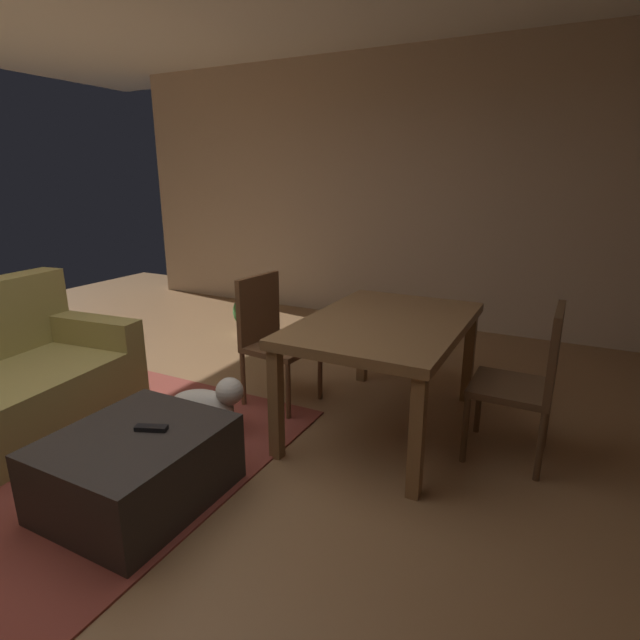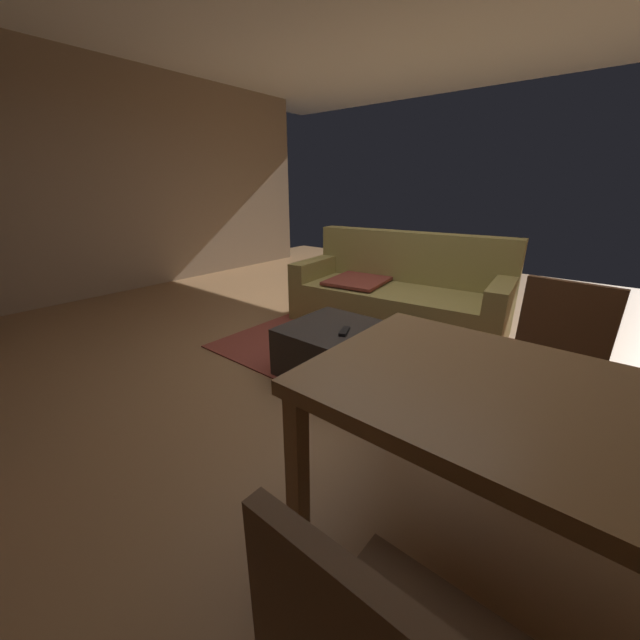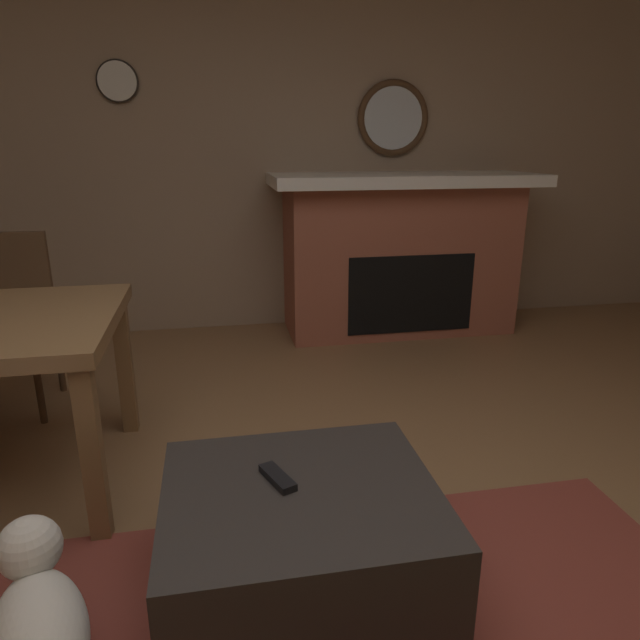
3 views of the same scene
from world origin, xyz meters
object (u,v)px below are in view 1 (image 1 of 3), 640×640
at_px(dining_chair_north, 271,332).
at_px(dining_chair_south, 530,376).
at_px(tv_remote, 151,428).
at_px(small_dog, 207,404).
at_px(potted_plant, 248,314).
at_px(dining_table, 385,332).
at_px(ottoman_coffee_table, 138,468).

relative_size(dining_chair_north, dining_chair_south, 1.00).
relative_size(tv_remote, dining_chair_north, 0.17).
bearing_deg(small_dog, dining_chair_north, -10.35).
bearing_deg(tv_remote, potted_plant, 2.92).
height_order(tv_remote, potted_plant, potted_plant).
bearing_deg(dining_table, ottoman_coffee_table, 148.36).
relative_size(dining_chair_south, potted_plant, 2.15).
bearing_deg(tv_remote, small_dog, -4.28).
height_order(ottoman_coffee_table, dining_table, dining_table).
height_order(potted_plant, small_dog, potted_plant).
height_order(ottoman_coffee_table, tv_remote, tv_remote).
bearing_deg(dining_chair_north, potted_plant, 41.73).
xyz_separation_m(ottoman_coffee_table, dining_table, (1.33, -0.82, 0.47)).
xyz_separation_m(dining_chair_south, potted_plant, (1.19, 2.79, -0.29)).
distance_m(tv_remote, dining_chair_south, 2.07).
height_order(tv_remote, small_dog, tv_remote).
xyz_separation_m(dining_table, dining_chair_south, (-0.00, -0.87, -0.13)).
distance_m(ottoman_coffee_table, dining_chair_north, 1.38).
distance_m(tv_remote, dining_chair_north, 1.28).
bearing_deg(ottoman_coffee_table, tv_remote, -40.73).
height_order(ottoman_coffee_table, small_dog, same).
xyz_separation_m(dining_chair_north, potted_plant, (1.18, 1.05, -0.29)).
xyz_separation_m(dining_table, small_dog, (-0.60, 0.98, -0.47)).
distance_m(ottoman_coffee_table, small_dog, 0.75).
xyz_separation_m(tv_remote, small_dog, (0.66, 0.22, -0.21)).
height_order(dining_chair_south, small_dog, dining_chair_south).
distance_m(tv_remote, small_dog, 0.73).
distance_m(dining_table, potted_plant, 2.30).
bearing_deg(tv_remote, dining_table, -53.46).
height_order(ottoman_coffee_table, dining_chair_north, dining_chair_north).
height_order(dining_table, small_dog, dining_table).
bearing_deg(potted_plant, dining_table, -121.75).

